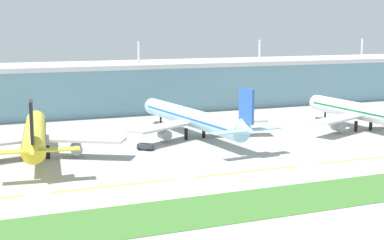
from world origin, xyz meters
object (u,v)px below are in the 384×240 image
object	(u,v)px
airliner_near	(35,135)
airliner_middle	(193,118)
airliner_far	(361,112)
pushback_tug	(145,146)

from	to	relation	value
airliner_near	airliner_middle	size ratio (longest dim) A/B	0.84
airliner_far	pushback_tug	distance (m)	78.36
airliner_near	pushback_tug	world-z (taller)	airliner_near
airliner_far	airliner_near	bearing A→B (deg)	-179.62
airliner_middle	airliner_far	xyz separation A→B (m)	(58.72, -9.08, -0.01)
airliner_middle	airliner_near	bearing A→B (deg)	-168.92
airliner_near	airliner_middle	bearing A→B (deg)	11.08
airliner_middle	pushback_tug	bearing A→B (deg)	-149.62
airliner_near	airliner_middle	world-z (taller)	same
airliner_middle	pushback_tug	xyz separation A→B (m)	(-19.42, -11.38, -5.36)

